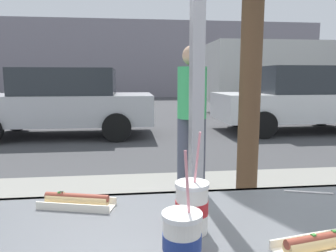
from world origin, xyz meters
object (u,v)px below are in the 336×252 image
object	(u,v)px
hotdog_tray_far	(320,244)
parked_car_silver	(63,102)
hotdog_tray_near	(77,201)
box_truck	(293,75)
parked_car_white	(298,99)
soda_cup_left	(182,240)
pedestrian	(192,110)
soda_cup_right	(192,206)

from	to	relation	value
hotdog_tray_far	parked_car_silver	xyz separation A→B (m)	(-2.11, 7.28, -0.12)
hotdog_tray_near	box_truck	world-z (taller)	box_truck
hotdog_tray_near	parked_car_white	bearing A→B (deg)	56.33
hotdog_tray_far	parked_car_white	xyz separation A→B (m)	(3.88, 7.28, -0.10)
soda_cup_left	parked_car_white	world-z (taller)	parked_car_white
hotdog_tray_near	pedestrian	bearing A→B (deg)	69.46
hotdog_tray_near	pedestrian	xyz separation A→B (m)	(0.88, 2.34, 0.10)
parked_car_white	box_truck	size ratio (longest dim) A/B	0.61
soda_cup_left	hotdog_tray_far	size ratio (longest dim) A/B	1.15
soda_cup_left	soda_cup_right	distance (m)	0.20
soda_cup_left	box_truck	size ratio (longest dim) A/B	0.04
hotdog_tray_near	hotdog_tray_far	xyz separation A→B (m)	(0.70, -0.39, -0.00)
soda_cup_right	box_truck	bearing A→B (deg)	61.05
soda_cup_right	parked_car_silver	bearing A→B (deg)	104.06
hotdog_tray_near	parked_car_white	size ratio (longest dim) A/B	0.07
hotdog_tray_near	soda_cup_left	bearing A→B (deg)	-53.39
hotdog_tray_near	hotdog_tray_far	bearing A→B (deg)	-29.26
hotdog_tray_near	hotdog_tray_far	distance (m)	0.80
soda_cup_left	hotdog_tray_far	world-z (taller)	soda_cup_left
box_truck	pedestrian	bearing A→B (deg)	-123.43
parked_car_white	pedestrian	bearing A→B (deg)	-129.23
pedestrian	parked_car_white	bearing A→B (deg)	50.77
hotdog_tray_near	pedestrian	world-z (taller)	pedestrian
parked_car_white	pedestrian	size ratio (longest dim) A/B	2.56
hotdog_tray_near	box_truck	xyz separation A→B (m)	(6.61, 11.02, 0.57)
parked_car_silver	box_truck	distance (m)	9.04
parked_car_silver	box_truck	world-z (taller)	box_truck
pedestrian	parked_car_silver	bearing A→B (deg)	116.68
hotdog_tray_near	box_truck	bearing A→B (deg)	59.06
hotdog_tray_far	parked_car_silver	size ratio (longest dim) A/B	0.06
soda_cup_right	pedestrian	world-z (taller)	pedestrian
soda_cup_left	parked_car_white	bearing A→B (deg)	59.73
hotdog_tray_far	pedestrian	world-z (taller)	pedestrian
soda_cup_left	soda_cup_right	bearing A→B (deg)	72.20
box_truck	hotdog_tray_near	bearing A→B (deg)	-120.94
soda_cup_right	hotdog_tray_near	xyz separation A→B (m)	(-0.38, 0.24, -0.06)
parked_car_silver	parked_car_white	distance (m)	5.99
box_truck	soda_cup_left	bearing A→B (deg)	-118.78
soda_cup_right	hotdog_tray_near	world-z (taller)	soda_cup_right
parked_car_white	parked_car_silver	bearing A→B (deg)	-180.00
pedestrian	soda_cup_right	bearing A→B (deg)	-100.94
soda_cup_left	parked_car_white	size ratio (longest dim) A/B	0.07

